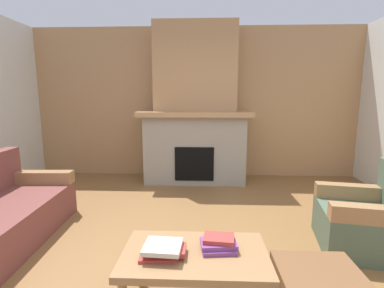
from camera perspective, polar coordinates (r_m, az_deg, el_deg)
ground at (r=2.76m, az=-1.26°, el=-23.00°), size 9.00×9.00×0.00m
wall_back_wood_panel at (r=5.32m, az=0.76°, el=8.16°), size 6.00×0.12×2.70m
fireplace at (r=4.96m, az=0.63°, el=5.89°), size 1.90×0.82×2.70m
armchair at (r=3.33m, az=31.71°, el=-12.87°), size 0.88×0.88×0.85m
coffee_table at (r=2.12m, az=0.59°, el=-22.11°), size 1.00×0.60×0.43m
book_stack_near_edge at (r=2.03m, az=-5.90°, el=-20.31°), size 0.31×0.23×0.09m
book_stack_center at (r=2.11m, az=5.34°, el=-19.23°), size 0.26×0.22×0.09m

